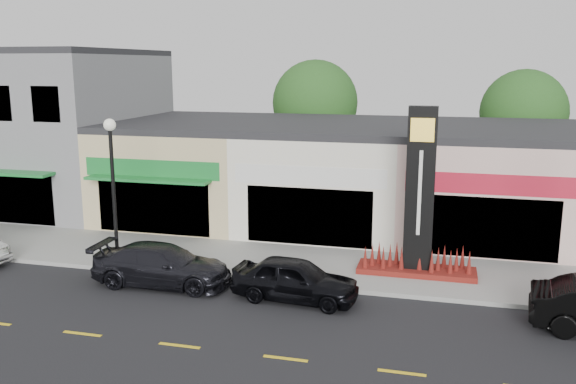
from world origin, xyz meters
name	(u,v)px	position (x,y,z in m)	size (l,w,h in m)	color
ground	(310,314)	(0.00, 0.00, 0.00)	(120.00, 120.00, 0.00)	black
sidewalk	(335,267)	(0.00, 4.35, 0.07)	(52.00, 4.30, 0.15)	gray
curb	(323,288)	(0.00, 2.10, 0.07)	(52.00, 0.20, 0.15)	gray
building_grey_2story	(33,128)	(-18.00, 11.48, 4.14)	(12.00, 10.95, 8.30)	slate
shop_beige	(196,167)	(-8.50, 11.46, 2.40)	(7.00, 10.85, 4.80)	tan
shop_cream	(331,172)	(-1.50, 11.47, 2.40)	(7.00, 10.01, 4.80)	beige
shop_pink_w	(482,179)	(5.50, 11.47, 2.40)	(7.00, 10.01, 4.80)	#CBAA9A
tree_rear_west	(315,103)	(-4.00, 19.50, 5.22)	(5.20, 5.20, 7.83)	#382619
tree_rear_mid	(524,112)	(8.00, 19.50, 4.88)	(4.80, 4.80, 7.29)	#382619
lamp_west_near	(113,177)	(-8.00, 2.50, 3.48)	(0.44, 0.44, 5.47)	black
pylon_sign	(419,216)	(3.00, 4.20, 2.27)	(4.20, 1.30, 6.00)	#5A170F
car_dark_sedan	(162,265)	(-5.54, 1.23, 0.71)	(4.88, 1.98, 1.42)	black
car_black_sedan	(295,279)	(-0.72, 1.02, 0.71)	(4.14, 1.67, 1.41)	black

